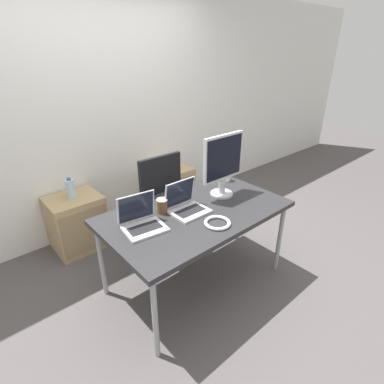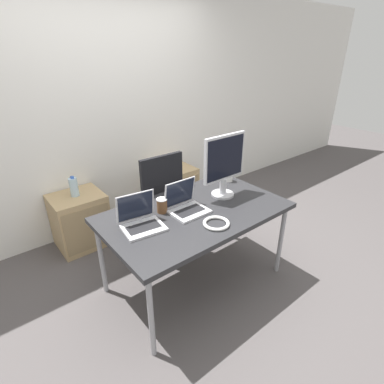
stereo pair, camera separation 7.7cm
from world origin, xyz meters
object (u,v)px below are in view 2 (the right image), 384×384
(office_chair, at_px, (154,212))
(cabinet_right, at_px, (173,190))
(cabinet_left, at_px, (80,220))
(monitor, at_px, (224,164))
(water_bottle, at_px, (74,187))
(laptop_left, at_px, (141,220))
(laptop_right, at_px, (186,205))
(coffee_cup_white, at_px, (229,176))
(cable_coil, at_px, (216,223))
(coffee_cup_brown, at_px, (162,205))

(office_chair, xyz_separation_m, cabinet_right, (0.60, 0.51, -0.10))
(cabinet_left, distance_m, monitor, 1.67)
(water_bottle, height_order, monitor, monitor)
(laptop_left, bearing_deg, cabinet_right, 46.17)
(laptop_right, xyz_separation_m, monitor, (0.43, 0.02, 0.25))
(office_chair, distance_m, coffee_cup_white, 0.86)
(coffee_cup_white, bearing_deg, cabinet_right, 90.52)
(water_bottle, xyz_separation_m, monitor, (0.95, -1.16, 0.35))
(cabinet_left, bearing_deg, cabinet_right, 0.00)
(laptop_left, xyz_separation_m, cable_coil, (0.45, -0.33, -0.04))
(cabinet_left, bearing_deg, laptop_left, -84.58)
(office_chair, xyz_separation_m, cable_coil, (-0.05, -0.98, 0.35))
(cabinet_right, height_order, monitor, monitor)
(cabinet_right, xyz_separation_m, coffee_cup_brown, (-0.86, -1.07, 0.51))
(cabinet_left, xyz_separation_m, coffee_cup_white, (1.22, -0.96, 0.51))
(cabinet_left, relative_size, coffee_cup_brown, 4.86)
(cable_coil, bearing_deg, water_bottle, 110.68)
(laptop_left, height_order, cable_coil, laptop_left)
(laptop_right, height_order, cable_coil, laptop_right)
(office_chair, bearing_deg, cable_coil, -92.79)
(laptop_left, bearing_deg, water_bottle, 95.41)
(laptop_right, relative_size, coffee_cup_brown, 2.47)
(water_bottle, distance_m, laptop_right, 1.29)
(laptop_left, relative_size, coffee_cup_brown, 2.70)
(office_chair, height_order, coffee_cup_brown, office_chair)
(cabinet_left, bearing_deg, coffee_cup_brown, -71.65)
(coffee_cup_white, xyz_separation_m, coffee_cup_brown, (-0.87, -0.11, 0.00))
(cabinet_right, bearing_deg, office_chair, -140.01)
(cabinet_right, relative_size, laptop_right, 1.97)
(laptop_right, bearing_deg, water_bottle, 113.83)
(cabinet_right, xyz_separation_m, laptop_right, (-0.69, -1.17, 0.50))
(office_chair, relative_size, cabinet_right, 1.82)
(water_bottle, relative_size, cable_coil, 1.04)
(office_chair, height_order, coffee_cup_white, office_chair)
(monitor, xyz_separation_m, cable_coil, (-0.39, -0.33, -0.28))
(coffee_cup_brown, bearing_deg, coffee_cup_white, 6.99)
(coffee_cup_white, bearing_deg, laptop_left, -170.34)
(laptop_left, distance_m, monitor, 0.88)
(cabinet_left, relative_size, coffee_cup_white, 4.95)
(laptop_left, bearing_deg, laptop_right, -3.05)
(cabinet_right, height_order, water_bottle, water_bottle)
(cabinet_right, distance_m, coffee_cup_brown, 1.46)
(monitor, bearing_deg, water_bottle, 129.40)
(office_chair, bearing_deg, coffee_cup_brown, -114.47)
(cabinet_right, bearing_deg, coffee_cup_white, -89.48)
(office_chair, bearing_deg, cabinet_left, 140.25)
(cabinet_right, bearing_deg, coffee_cup_brown, -128.84)
(cable_coil, bearing_deg, monitor, 40.40)
(laptop_right, height_order, coffee_cup_brown, laptop_right)
(office_chair, relative_size, cabinet_left, 1.82)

